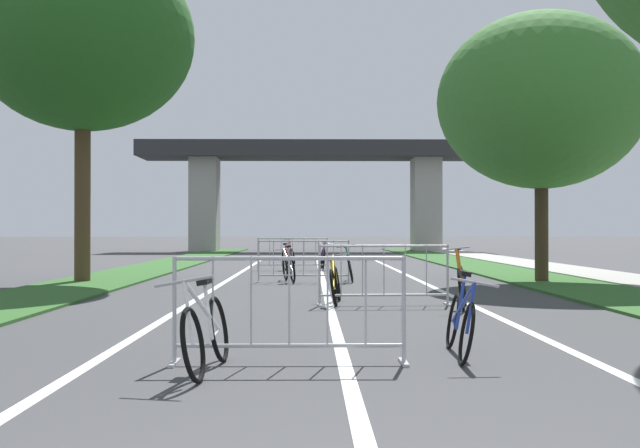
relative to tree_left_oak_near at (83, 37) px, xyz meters
name	(u,v)px	position (x,y,z in m)	size (l,w,h in m)	color
grass_verge_left	(145,270)	(0.33, 5.92, -6.06)	(2.30, 55.83, 0.05)	#2D5B26
grass_verge_right	(495,270)	(11.61, 5.92, -6.06)	(2.30, 55.83, 0.05)	#2D5B26
sidewalk_path_right	(561,269)	(13.78, 5.92, -6.05)	(2.04, 55.83, 0.08)	#9E9B93
lane_stripe_center	(324,285)	(5.97, -0.77, -6.09)	(0.14, 32.30, 0.01)	silver
lane_stripe_right_lane	(427,284)	(8.44, -0.77, -6.09)	(0.14, 32.30, 0.01)	silver
lane_stripe_left_lane	(220,285)	(3.50, -0.77, -6.09)	(0.14, 32.30, 0.01)	silver
overpass_bridge	(316,170)	(5.97, 29.22, -1.07)	(21.50, 4.02, 6.68)	#2D2D30
tree_left_oak_near	(83,37)	(0.00, 0.00, 0.00)	(5.50, 5.50, 8.44)	#4C3823
tree_right_oak_mid	(541,101)	(11.39, -0.05, -1.57)	(5.15, 5.15, 6.71)	#3D2D1E
crowd_barrier_nearest	(289,311)	(5.43, -11.98, -5.57)	(2.30, 0.45, 1.05)	#ADADB2
crowd_barrier_second	(384,276)	(6.91, -6.00, -5.57)	(2.32, 0.57, 1.05)	#ADADB2
crowd_barrier_third	(304,262)	(5.47, -0.01, -5.57)	(2.31, 0.54, 1.05)	#ADADB2
crowd_barrier_fourth	(293,254)	(5.07, 5.98, -5.57)	(2.31, 0.52, 1.05)	#ADADB2
bicycle_blue_0	(460,322)	(7.18, -11.56, -5.73)	(0.47, 1.71, 0.88)	black
bicycle_yellow_1	(335,284)	(6.08, -5.63, -5.73)	(0.52, 1.66, 0.89)	black
bicycle_orange_2	(462,285)	(8.17, -6.50, -5.70)	(0.65, 1.68, 1.05)	black
bicycle_red_3	(289,258)	(4.93, 6.34, -5.71)	(0.49, 1.67, 1.05)	black
bicycle_purple_4	(323,258)	(6.06, 6.48, -5.71)	(0.54, 1.70, 0.92)	black
bicycle_silver_5	(288,268)	(5.09, 0.33, -5.74)	(0.60, 1.69, 0.93)	black
bicycle_green_6	(350,267)	(6.65, 0.45, -5.72)	(0.51, 1.69, 0.96)	black
bicycle_white_7	(206,332)	(4.68, -12.41, -5.72)	(0.54, 1.75, 0.92)	black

